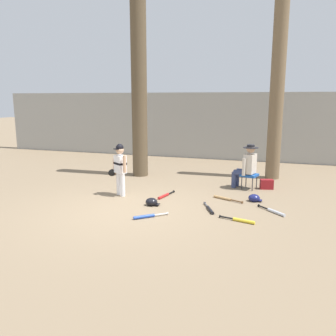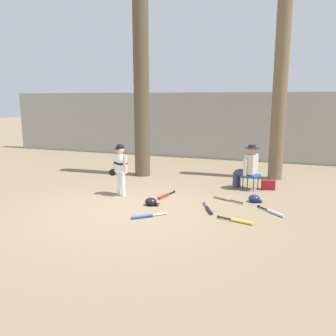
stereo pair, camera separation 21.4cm
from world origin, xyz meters
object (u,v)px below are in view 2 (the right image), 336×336
(young_ballplayer, at_px, (120,166))
(seated_spectator, at_px, (248,166))
(bat_black_composite, at_px, (208,210))
(bat_yellow_trainer, at_px, (239,221))
(batting_helmet_navy, at_px, (254,199))
(tree_near_player, at_px, (142,96))
(bat_red_barrel, at_px, (165,196))
(folding_stool, at_px, (251,176))
(bat_blue_youth, at_px, (145,216))
(tree_behind_spectator, at_px, (279,99))
(bat_aluminum_silver, at_px, (274,212))
(bat_wood_tan, at_px, (225,199))
(batting_helmet_black, at_px, (151,202))
(handbag_beside_stool, at_px, (268,185))

(young_ballplayer, relative_size, seated_spectator, 1.09)
(bat_black_composite, distance_m, bat_yellow_trainer, 0.89)
(young_ballplayer, bearing_deg, bat_yellow_trainer, -18.14)
(batting_helmet_navy, bearing_deg, young_ballplayer, -171.22)
(tree_near_player, height_order, batting_helmet_navy, tree_near_player)
(bat_red_barrel, height_order, bat_yellow_trainer, same)
(folding_stool, height_order, seated_spectator, seated_spectator)
(bat_black_composite, height_order, bat_blue_youth, same)
(tree_behind_spectator, relative_size, bat_black_composite, 7.75)
(bat_blue_youth, bearing_deg, bat_aluminum_silver, 24.35)
(bat_black_composite, xyz_separation_m, bat_wood_tan, (0.18, 0.94, -0.00))
(tree_behind_spectator, relative_size, seated_spectator, 4.57)
(batting_helmet_navy, bearing_deg, tree_near_player, 153.60)
(bat_aluminum_silver, xyz_separation_m, batting_helmet_black, (-2.67, -0.30, 0.05))
(young_ballplayer, height_order, bat_red_barrel, young_ballplayer)
(folding_stool, bearing_deg, bat_aluminum_silver, -69.74)
(tree_behind_spectator, relative_size, handbag_beside_stool, 16.16)
(bat_blue_youth, bearing_deg, handbag_beside_stool, 54.74)
(handbag_beside_stool, bearing_deg, bat_black_composite, -115.51)
(handbag_beside_stool, xyz_separation_m, bat_yellow_trainer, (-0.37, -2.80, -0.10))
(batting_helmet_navy, bearing_deg, handbag_beside_stool, 79.90)
(bat_red_barrel, distance_m, bat_wood_tan, 1.47)
(batting_helmet_black, bearing_deg, bat_blue_youth, -76.14)
(bat_black_composite, relative_size, bat_red_barrel, 0.96)
(handbag_beside_stool, height_order, bat_yellow_trainer, handbag_beside_stool)
(bat_black_composite, relative_size, batting_helmet_black, 2.19)
(tree_near_player, height_order, batting_helmet_black, tree_near_player)
(tree_behind_spectator, distance_m, bat_black_composite, 4.54)
(tree_near_player, distance_m, young_ballplayer, 2.90)
(tree_near_player, bearing_deg, handbag_beside_stool, -7.84)
(tree_behind_spectator, relative_size, batting_helmet_black, 16.96)
(handbag_beside_stool, xyz_separation_m, bat_aluminum_silver, (0.25, -2.03, -0.10))
(handbag_beside_stool, bearing_deg, folding_stool, -162.86)
(tree_near_player, height_order, young_ballplayer, tree_near_player)
(young_ballplayer, relative_size, bat_red_barrel, 1.76)
(bat_aluminum_silver, bearing_deg, folding_stool, 110.26)
(tree_behind_spectator, bearing_deg, bat_red_barrel, -129.63)
(folding_stool, bearing_deg, tree_near_player, 168.90)
(tree_near_player, xyz_separation_m, bat_aluminum_silver, (4.12, -2.56, -2.42))
(seated_spectator, bearing_deg, tree_behind_spectator, 66.89)
(bat_wood_tan, xyz_separation_m, bat_yellow_trainer, (0.55, -1.44, 0.00))
(young_ballplayer, distance_m, batting_helmet_black, 1.35)
(young_ballplayer, bearing_deg, batting_helmet_black, -27.54)
(tree_behind_spectator, height_order, batting_helmet_navy, tree_behind_spectator)
(tree_behind_spectator, relative_size, bat_yellow_trainer, 7.48)
(handbag_beside_stool, distance_m, bat_black_composite, 2.54)
(bat_aluminum_silver, height_order, batting_helmet_black, batting_helmet_black)
(batting_helmet_black, bearing_deg, tree_near_player, 116.90)
(handbag_beside_stool, bearing_deg, batting_helmet_black, -136.26)
(tree_behind_spectator, relative_size, young_ballplayer, 4.21)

